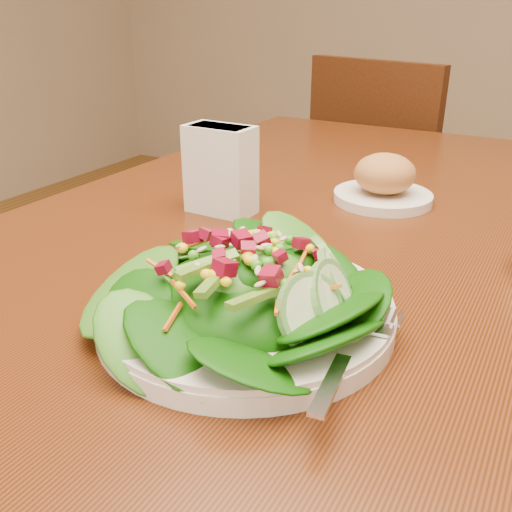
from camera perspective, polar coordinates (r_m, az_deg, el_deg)
name	(u,v)px	position (r m, az deg, el deg)	size (l,w,h in m)	color
dining_table	(334,301)	(0.80, 7.79, -4.50)	(0.90, 1.40, 0.75)	#552610
chair_far	(388,206)	(1.74, 13.05, 4.89)	(0.51, 0.51, 0.89)	#3E1D0B
salad_plate	(254,295)	(0.53, -0.16, -3.97)	(0.28, 0.28, 0.08)	white
bread_plate	(384,183)	(0.88, 12.68, 7.17)	(0.15, 0.15, 0.07)	white
napkin_holder	(221,168)	(0.81, -3.57, 8.81)	(0.10, 0.05, 0.12)	white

